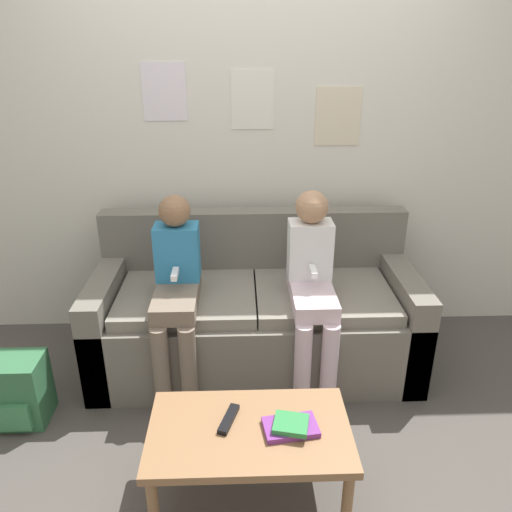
{
  "coord_description": "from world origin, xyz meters",
  "views": [
    {
      "loc": [
        -0.09,
        -2.09,
        1.84
      ],
      "look_at": [
        0.0,
        0.38,
        0.76
      ],
      "focal_mm": 35.0,
      "sensor_mm": 36.0,
      "label": 1
    }
  ],
  "objects_px": {
    "tv_remote": "(229,419)",
    "backpack": "(17,391)",
    "person_right": "(312,281)",
    "coffee_table": "(249,438)",
    "person_left": "(176,286)",
    "couch": "(255,317)"
  },
  "relations": [
    {
      "from": "person_right",
      "to": "backpack",
      "type": "height_order",
      "value": "person_right"
    },
    {
      "from": "person_left",
      "to": "tv_remote",
      "type": "height_order",
      "value": "person_left"
    },
    {
      "from": "coffee_table",
      "to": "tv_remote",
      "type": "xyz_separation_m",
      "value": [
        -0.08,
        0.05,
        0.06
      ]
    },
    {
      "from": "coffee_table",
      "to": "backpack",
      "type": "relative_size",
      "value": 2.26
    },
    {
      "from": "couch",
      "to": "coffee_table",
      "type": "xyz_separation_m",
      "value": [
        -0.06,
        -1.03,
        0.03
      ]
    },
    {
      "from": "couch",
      "to": "tv_remote",
      "type": "relative_size",
      "value": 10.77
    },
    {
      "from": "coffee_table",
      "to": "backpack",
      "type": "height_order",
      "value": "coffee_table"
    },
    {
      "from": "person_right",
      "to": "backpack",
      "type": "distance_m",
      "value": 1.64
    },
    {
      "from": "couch",
      "to": "person_right",
      "type": "xyz_separation_m",
      "value": [
        0.3,
        -0.19,
        0.33
      ]
    },
    {
      "from": "coffee_table",
      "to": "backpack",
      "type": "bearing_deg",
      "value": 155.86
    },
    {
      "from": "person_left",
      "to": "person_right",
      "type": "bearing_deg",
      "value": 0.29
    },
    {
      "from": "tv_remote",
      "to": "backpack",
      "type": "height_order",
      "value": "tv_remote"
    },
    {
      "from": "coffee_table",
      "to": "person_left",
      "type": "relative_size",
      "value": 0.76
    },
    {
      "from": "coffee_table",
      "to": "tv_remote",
      "type": "bearing_deg",
      "value": 151.68
    },
    {
      "from": "coffee_table",
      "to": "tv_remote",
      "type": "height_order",
      "value": "tv_remote"
    },
    {
      "from": "coffee_table",
      "to": "person_left",
      "type": "bearing_deg",
      "value": 114.3
    },
    {
      "from": "person_left",
      "to": "person_right",
      "type": "distance_m",
      "value": 0.73
    },
    {
      "from": "couch",
      "to": "person_left",
      "type": "height_order",
      "value": "person_left"
    },
    {
      "from": "person_left",
      "to": "tv_remote",
      "type": "xyz_separation_m",
      "value": [
        0.29,
        -0.78,
        -0.22
      ]
    },
    {
      "from": "couch",
      "to": "backpack",
      "type": "xyz_separation_m",
      "value": [
        -1.24,
        -0.49,
        -0.12
      ]
    },
    {
      "from": "couch",
      "to": "tv_remote",
      "type": "bearing_deg",
      "value": -98.27
    },
    {
      "from": "couch",
      "to": "person_left",
      "type": "bearing_deg",
      "value": -155.36
    }
  ]
}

